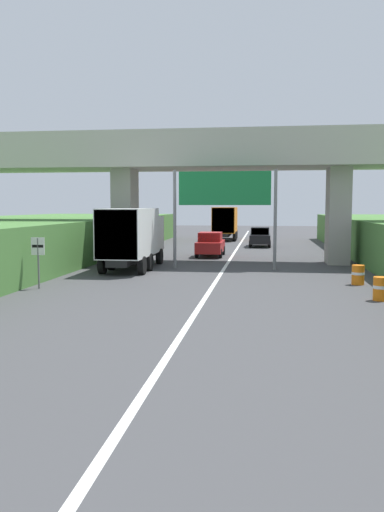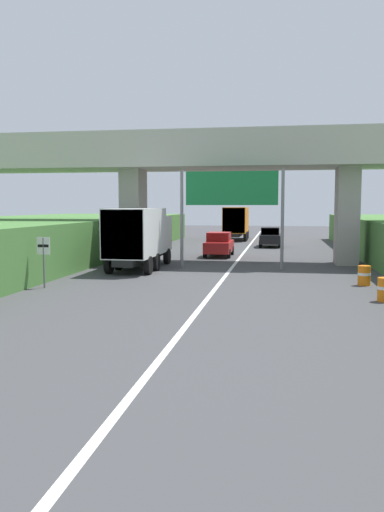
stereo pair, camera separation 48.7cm
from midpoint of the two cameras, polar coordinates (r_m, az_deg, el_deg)
lane_centre_stripe at (r=26.08m, az=3.99°, el=-2.42°), size 0.20×100.44×0.01m
overpass_bridge at (r=33.46m, az=5.33°, el=9.88°), size 40.00×4.80×8.12m
overhead_highway_sign at (r=29.78m, az=4.78°, el=6.61°), size 5.88×0.18×5.62m
speed_limit_sign at (r=23.60m, az=-15.27°, el=0.17°), size 0.60×0.08×2.23m
truck_white at (r=29.78m, az=-5.24°, el=2.28°), size 2.44×7.30×3.44m
truck_orange at (r=55.36m, az=5.11°, el=3.74°), size 2.44×7.30×3.44m
car_red at (r=37.24m, az=3.33°, el=1.27°), size 1.86×4.10×1.72m
car_black at (r=46.46m, az=8.80°, el=2.05°), size 1.86×4.10×1.72m
construction_barrel_5 at (r=24.93m, az=18.75°, el=-2.01°), size 0.57×0.57×0.90m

